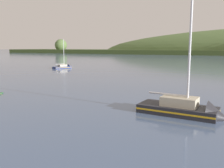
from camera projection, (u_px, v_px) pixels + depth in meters
name	position (u px, v px, depth m)	size (l,w,h in m)	color
sailboat_midwater_white	(64.00, 68.00, 73.95)	(3.87, 6.51, 9.66)	navy
sailboat_far_left	(188.00, 112.00, 22.64)	(8.23, 3.42, 11.67)	#232328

